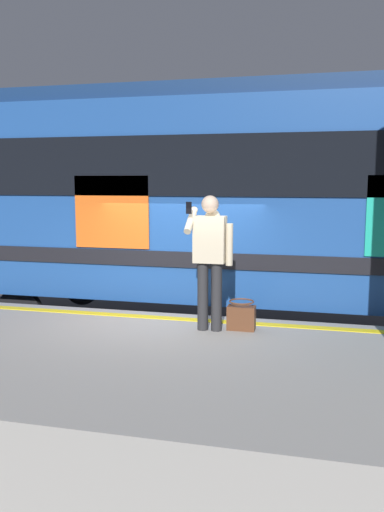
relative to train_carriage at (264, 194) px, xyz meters
name	(u,v)px	position (x,y,z in m)	size (l,w,h in m)	color
ground_plane	(175,373)	(1.06, 1.93, -2.62)	(24.99, 24.99, 0.00)	#3D3D3F
platform	(130,392)	(1.06, 3.79, -2.16)	(16.66, 3.72, 0.92)	gray
safety_line	(168,318)	(1.06, 2.23, -1.70)	(16.33, 0.16, 0.01)	yellow
track_rail_near	(194,344)	(1.06, 0.71, -2.54)	(21.66, 0.08, 0.16)	slate
track_rail_far	(211,322)	(1.06, -0.72, -2.54)	(21.66, 0.08, 0.16)	slate
train_carriage	(264,194)	(0.00, 0.00, 0.00)	(12.47, 3.06, 4.16)	#1E478C
passenger	(210,251)	(0.38, 2.66, -0.67)	(0.57, 0.55, 1.74)	#262628
handbag	(241,316)	(-0.02, 2.55, -1.52)	(0.36, 0.33, 0.38)	#59331E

